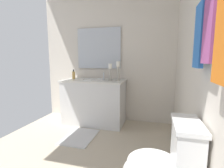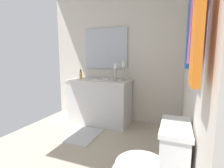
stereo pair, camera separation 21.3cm
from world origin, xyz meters
name	(u,v)px [view 1 (the left image)]	position (x,y,z in m)	size (l,w,h in m)	color
floor	(81,149)	(0.00, 0.00, -0.01)	(2.45, 2.59, 0.02)	beige
wall_back	(192,55)	(0.00, 1.30, 1.23)	(2.45, 0.04, 2.45)	silver
wall_left	(107,58)	(-1.23, 0.00, 1.23)	(0.04, 2.59, 2.45)	silver
vanity_cabinet	(94,102)	(-0.90, -0.15, 0.41)	(0.58, 1.14, 0.82)	silver
sink_basin	(94,82)	(-0.90, -0.15, 0.78)	(0.40, 0.40, 0.24)	white
mirror	(99,48)	(-1.18, -0.15, 1.40)	(0.02, 0.87, 0.77)	silver
candle_holder_tall	(118,70)	(-0.92, 0.29, 1.00)	(0.09, 0.09, 0.34)	#B7B2A5
candle_holder_short	(110,71)	(-0.90, 0.16, 0.98)	(0.09, 0.09, 0.30)	#B7B2A5
soap_bottle	(74,75)	(-0.94, -0.58, 0.89)	(0.06, 0.06, 0.18)	#E5B259
towel_near_vanity	(199,36)	(0.62, 1.22, 1.33)	(0.19, 0.03, 0.43)	blue
towel_center	(210,27)	(0.84, 1.22, 1.35)	(0.17, 0.03, 0.40)	#A54C8C
bath_mat	(80,137)	(-0.28, -0.15, 0.01)	(0.60, 0.44, 0.02)	silver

